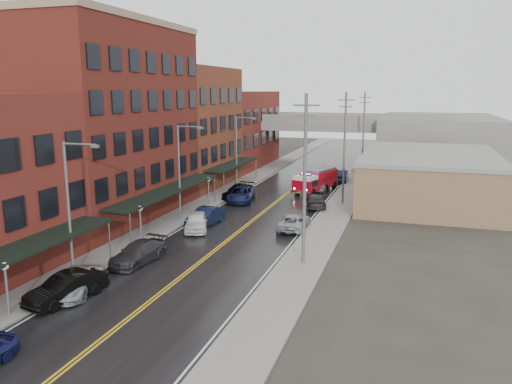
% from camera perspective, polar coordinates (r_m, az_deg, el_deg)
% --- Properties ---
extents(ground, '(220.00, 220.00, 0.00)m').
position_cam_1_polar(ground, '(26.09, -18.82, -16.96)').
color(ground, '#2D2B26').
rests_on(ground, ground).
extents(road, '(11.00, 160.00, 0.02)m').
position_cam_1_polar(road, '(51.68, 1.14, -2.08)').
color(road, black).
rests_on(road, ground).
extents(sidewalk_left, '(3.00, 160.00, 0.15)m').
position_cam_1_polar(sidewalk_left, '(54.12, -6.29, -1.45)').
color(sidewalk_left, slate).
rests_on(sidewalk_left, ground).
extents(sidewalk_right, '(3.00, 160.00, 0.15)m').
position_cam_1_polar(sidewalk_right, '(50.15, 9.17, -2.57)').
color(sidewalk_right, slate).
rests_on(sidewalk_right, ground).
extents(curb_left, '(0.30, 160.00, 0.15)m').
position_cam_1_polar(curb_left, '(53.49, -4.68, -1.57)').
color(curb_left, gray).
rests_on(curb_left, ground).
extents(curb_right, '(0.30, 160.00, 0.15)m').
position_cam_1_polar(curb_right, '(50.40, 7.32, -2.45)').
color(curb_right, gray).
rests_on(curb_right, ground).
extents(brick_building_b, '(9.00, 20.00, 18.00)m').
position_cam_1_polar(brick_building_b, '(49.62, -16.25, 7.42)').
color(brick_building_b, '#5A1917').
rests_on(brick_building_b, ground).
extents(brick_building_c, '(9.00, 15.00, 15.00)m').
position_cam_1_polar(brick_building_c, '(64.97, -7.56, 7.32)').
color(brick_building_c, brown).
rests_on(brick_building_c, ground).
extents(brick_building_far, '(9.00, 20.00, 12.00)m').
position_cam_1_polar(brick_building_far, '(81.22, -2.26, 7.17)').
color(brick_building_far, maroon).
rests_on(brick_building_far, ground).
extents(tan_building, '(14.00, 22.00, 5.00)m').
position_cam_1_polar(tan_building, '(59.00, 19.10, 1.46)').
color(tan_building, '#92724F').
rests_on(tan_building, ground).
extents(right_far_block, '(18.00, 30.00, 8.00)m').
position_cam_1_polar(right_far_block, '(88.63, 20.08, 5.55)').
color(right_far_block, slate).
rests_on(right_far_block, ground).
extents(awning_0, '(2.60, 16.00, 3.09)m').
position_cam_1_polar(awning_0, '(32.36, -25.75, -6.15)').
color(awning_0, black).
rests_on(awning_0, ground).
extents(awning_1, '(2.60, 18.00, 3.09)m').
position_cam_1_polar(awning_1, '(47.44, -9.99, 0.20)').
color(awning_1, black).
rests_on(awning_1, ground).
extents(awning_2, '(2.60, 13.00, 3.09)m').
position_cam_1_polar(awning_2, '(63.23, -2.66, 3.17)').
color(awning_2, black).
rests_on(awning_2, ground).
extents(globe_lamp_0, '(0.44, 0.44, 3.12)m').
position_cam_1_polar(globe_lamp_0, '(30.48, -26.71, -8.63)').
color(globe_lamp_0, '#59595B').
rests_on(globe_lamp_0, ground).
extents(globe_lamp_1, '(0.44, 0.44, 3.12)m').
position_cam_1_polar(globe_lamp_1, '(41.11, -13.10, -2.65)').
color(globe_lamp_1, '#59595B').
rests_on(globe_lamp_1, ground).
extents(globe_lamp_2, '(0.44, 0.44, 3.12)m').
position_cam_1_polar(globe_lamp_2, '(53.31, -5.46, 0.83)').
color(globe_lamp_2, '#59595B').
rests_on(globe_lamp_2, ground).
extents(street_lamp_0, '(2.64, 0.22, 9.00)m').
position_cam_1_polar(street_lamp_0, '(34.13, -20.36, -1.02)').
color(street_lamp_0, '#59595B').
rests_on(street_lamp_0, ground).
extents(street_lamp_1, '(2.64, 0.22, 9.00)m').
position_cam_1_polar(street_lamp_1, '(47.52, -8.52, 2.95)').
color(street_lamp_1, '#59595B').
rests_on(street_lamp_1, ground).
extents(street_lamp_2, '(2.64, 0.22, 9.00)m').
position_cam_1_polar(street_lamp_2, '(62.16, -2.03, 5.08)').
color(street_lamp_2, '#59595B').
rests_on(street_lamp_2, ground).
extents(utility_pole_0, '(1.80, 0.24, 12.00)m').
position_cam_1_polar(utility_pole_0, '(34.41, 5.59, 1.66)').
color(utility_pole_0, '#59595B').
rests_on(utility_pole_0, ground).
extents(utility_pole_1, '(1.80, 0.24, 12.00)m').
position_cam_1_polar(utility_pole_1, '(53.95, 10.08, 5.12)').
color(utility_pole_1, '#59595B').
rests_on(utility_pole_1, ground).
extents(utility_pole_2, '(1.80, 0.24, 12.00)m').
position_cam_1_polar(utility_pole_2, '(73.74, 12.18, 6.72)').
color(utility_pole_2, '#59595B').
rests_on(utility_pole_2, ground).
extents(overpass, '(40.00, 10.00, 7.50)m').
position_cam_1_polar(overpass, '(81.65, 7.59, 7.10)').
color(overpass, slate).
rests_on(overpass, ground).
extents(fire_truck, '(4.63, 7.82, 2.72)m').
position_cam_1_polar(fire_truck, '(61.28, 6.81, 1.40)').
color(fire_truck, '#9D0715').
rests_on(fire_truck, ground).
extents(parked_car_left_1, '(2.93, 5.23, 1.63)m').
position_cam_1_polar(parked_car_left_1, '(31.79, -20.83, -10.19)').
color(parked_car_left_1, black).
rests_on(parked_car_left_1, ground).
extents(parked_car_left_2, '(3.52, 5.46, 1.40)m').
position_cam_1_polar(parked_car_left_2, '(32.79, -20.01, -9.68)').
color(parked_car_left_2, gray).
rests_on(parked_car_left_2, ground).
extents(parked_car_left_3, '(2.60, 5.36, 1.50)m').
position_cam_1_polar(parked_car_left_3, '(36.99, -13.32, -6.77)').
color(parked_car_left_3, '#2A2A2D').
rests_on(parked_car_left_3, ground).
extents(parked_car_left_4, '(3.43, 5.16, 1.63)m').
position_cam_1_polar(parked_car_left_4, '(44.47, -6.81, -3.34)').
color(parked_car_left_4, silver).
rests_on(parked_car_left_4, ground).
extents(parked_car_left_5, '(2.31, 5.02, 1.59)m').
position_cam_1_polar(parked_car_left_5, '(46.12, -5.77, -2.80)').
color(parked_car_left_5, black).
rests_on(parked_car_left_5, ground).
extents(parked_car_left_6, '(3.65, 6.10, 1.59)m').
position_cam_1_polar(parked_car_left_6, '(55.62, -1.70, -0.27)').
color(parked_car_left_6, '#111942').
rests_on(parked_car_left_6, ground).
extents(parked_car_left_7, '(2.75, 5.50, 1.54)m').
position_cam_1_polar(parked_car_left_7, '(57.40, -2.04, 0.07)').
color(parked_car_left_7, black).
rests_on(parked_car_left_7, ground).
extents(parked_car_right_0, '(2.46, 5.08, 1.39)m').
position_cam_1_polar(parked_car_right_0, '(44.60, 4.35, -3.41)').
color(parked_car_right_0, '#979A9F').
rests_on(parked_car_right_0, ground).
extents(parked_car_right_1, '(3.06, 5.34, 1.46)m').
position_cam_1_polar(parked_car_right_1, '(53.15, 6.86, -0.98)').
color(parked_car_right_1, black).
rests_on(parked_car_right_1, ground).
extents(parked_car_right_2, '(1.79, 4.07, 1.36)m').
position_cam_1_polar(parked_car_right_2, '(62.08, 7.46, 0.77)').
color(parked_car_right_2, silver).
rests_on(parked_car_right_2, ground).
extents(parked_car_right_3, '(2.07, 5.08, 1.64)m').
position_cam_1_polar(parked_car_right_3, '(68.69, 9.66, 1.86)').
color(parked_car_right_3, black).
rests_on(parked_car_right_3, ground).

